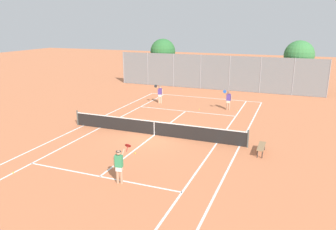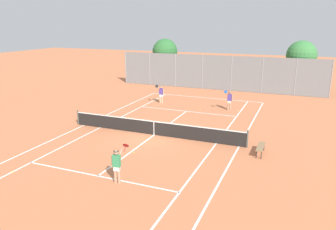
% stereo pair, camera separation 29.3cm
% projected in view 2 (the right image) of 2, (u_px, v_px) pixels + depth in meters
% --- Properties ---
extents(ground_plane, '(120.00, 120.00, 0.00)m').
position_uv_depth(ground_plane, '(154.00, 135.00, 21.27)').
color(ground_plane, '#C67047').
extents(court_line_markings, '(11.10, 23.90, 0.01)m').
position_uv_depth(court_line_markings, '(154.00, 135.00, 21.27)').
color(court_line_markings, white).
rests_on(court_line_markings, ground).
extents(tennis_net, '(12.00, 0.10, 1.07)m').
position_uv_depth(tennis_net, '(154.00, 128.00, 21.13)').
color(tennis_net, '#474C47').
rests_on(tennis_net, ground).
extents(player_near_side, '(0.60, 0.79, 1.77)m').
position_uv_depth(player_near_side, '(117.00, 164.00, 14.65)').
color(player_near_side, tan).
rests_on(player_near_side, ground).
extents(player_far_left, '(0.58, 0.80, 1.77)m').
position_uv_depth(player_far_left, '(161.00, 93.00, 29.42)').
color(player_far_left, '#D8A884').
rests_on(player_far_left, ground).
extents(player_far_right, '(0.64, 0.75, 1.77)m').
position_uv_depth(player_far_right, '(229.00, 99.00, 27.04)').
color(player_far_right, tan).
rests_on(player_far_right, ground).
extents(loose_tennis_ball_0, '(0.07, 0.07, 0.07)m').
position_uv_depth(loose_tennis_ball_0, '(200.00, 109.00, 27.46)').
color(loose_tennis_ball_0, '#D1DB33').
rests_on(loose_tennis_ball_0, ground).
extents(loose_tennis_ball_1, '(0.07, 0.07, 0.07)m').
position_uv_depth(loose_tennis_ball_1, '(12.00, 172.00, 15.95)').
color(loose_tennis_ball_1, '#D1DB33').
rests_on(loose_tennis_ball_1, ground).
extents(loose_tennis_ball_2, '(0.07, 0.07, 0.07)m').
position_uv_depth(loose_tennis_ball_2, '(238.00, 111.00, 27.04)').
color(loose_tennis_ball_2, '#D1DB33').
rests_on(loose_tennis_ball_2, ground).
extents(loose_tennis_ball_3, '(0.07, 0.07, 0.07)m').
position_uv_depth(loose_tennis_ball_3, '(134.00, 153.00, 18.23)').
color(loose_tennis_ball_3, '#D1DB33').
rests_on(loose_tennis_ball_3, ground).
extents(courtside_bench, '(0.36, 1.50, 0.47)m').
position_uv_depth(courtside_bench, '(261.00, 147.00, 18.06)').
color(courtside_bench, olive).
rests_on(courtside_bench, ground).
extents(back_fence, '(22.38, 0.08, 3.73)m').
position_uv_depth(back_fence, '(217.00, 73.00, 35.19)').
color(back_fence, gray).
rests_on(back_fence, ground).
extents(tree_behind_left, '(2.95, 2.95, 5.26)m').
position_uv_depth(tree_behind_left, '(165.00, 52.00, 38.55)').
color(tree_behind_left, brown).
rests_on(tree_behind_left, ground).
extents(tree_behind_right, '(3.05, 3.05, 5.32)m').
position_uv_depth(tree_behind_right, '(301.00, 56.00, 33.63)').
color(tree_behind_right, brown).
rests_on(tree_behind_right, ground).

